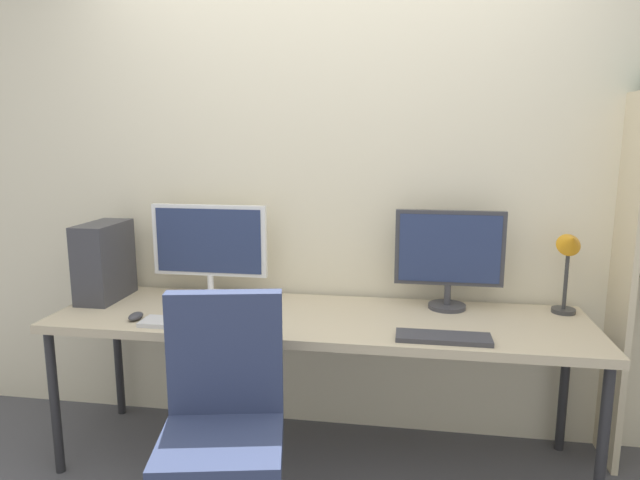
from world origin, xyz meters
TOP-DOWN VIEW (x-y plane):
  - wall_back at (0.00, 1.02)m, footprint 4.88×0.10m
  - desk at (0.00, 0.60)m, footprint 2.48×0.68m
  - office_chair at (-0.25, -0.05)m, footprint 0.52×0.53m
  - monitor_left at (-0.60, 0.81)m, footprint 0.60×0.18m
  - monitor_right at (0.60, 0.81)m, footprint 0.51×0.18m
  - pc_tower at (-1.12, 0.70)m, footprint 0.17×0.34m
  - desk_lamp at (1.14, 0.80)m, footprint 0.11×0.15m
  - keyboard_left at (-0.56, 0.37)m, footprint 0.40×0.13m
  - keyboard_right at (0.56, 0.37)m, footprint 0.39×0.13m
  - computer_mouse at (-0.81, 0.41)m, footprint 0.06×0.10m

SIDE VIEW (x-z plane):
  - office_chair at x=-0.25m, z-range -0.09..0.90m
  - desk at x=0.00m, z-range 0.32..1.06m
  - keyboard_left at x=-0.56m, z-range 0.74..0.76m
  - keyboard_right at x=0.56m, z-range 0.74..0.76m
  - computer_mouse at x=-0.81m, z-range 0.74..0.77m
  - pc_tower at x=-1.12m, z-range 0.74..1.13m
  - monitor_right at x=0.60m, z-range 0.77..1.25m
  - monitor_left at x=-0.60m, z-range 0.77..1.26m
  - desk_lamp at x=1.14m, z-range 0.81..1.23m
  - wall_back at x=0.00m, z-range 0.00..2.60m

